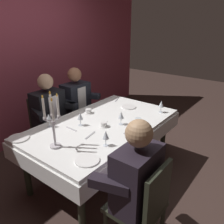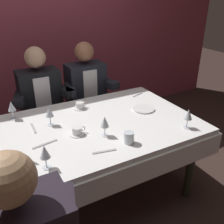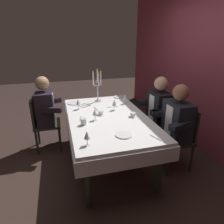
{
  "view_description": "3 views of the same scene",
  "coord_description": "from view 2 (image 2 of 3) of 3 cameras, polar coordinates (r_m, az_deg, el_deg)",
  "views": [
    {
      "loc": [
        -1.94,
        -1.64,
        1.91
      ],
      "look_at": [
        0.25,
        0.05,
        0.79
      ],
      "focal_mm": 36.91,
      "sensor_mm": 36.0,
      "label": 1
    },
    {
      "loc": [
        -0.64,
        -1.68,
        1.75
      ],
      "look_at": [
        0.29,
        0.03,
        0.8
      ],
      "focal_mm": 40.57,
      "sensor_mm": 36.0,
      "label": 2
    },
    {
      "loc": [
        2.6,
        -0.64,
        1.83
      ],
      "look_at": [
        0.16,
        0.02,
        0.86
      ],
      "focal_mm": 32.32,
      "sensor_mm": 36.0,
      "label": 3
    }
  ],
  "objects": [
    {
      "name": "fork_0",
      "position": [
        1.76,
        -1.68,
        -8.83
      ],
      "size": [
        0.17,
        0.05,
        0.01
      ],
      "primitive_type": "cube",
      "rotation": [
        0.0,
        0.0,
        -0.2
      ],
      "color": "#B7B7BC",
      "rests_on": "dining_table"
    },
    {
      "name": "wine_glass_3",
      "position": [
        2.29,
        -21.7,
        1.1
      ],
      "size": [
        0.07,
        0.07,
        0.16
      ],
      "color": "silver",
      "rests_on": "dining_table"
    },
    {
      "name": "fork_2",
      "position": [
        2.69,
        5.84,
        3.93
      ],
      "size": [
        0.17,
        0.07,
        0.01
      ],
      "primitive_type": "cube",
      "rotation": [
        0.0,
        0.0,
        0.35
      ],
      "color": "#B7B7BC",
      "rests_on": "dining_table"
    },
    {
      "name": "wine_glass_0",
      "position": [
        2.09,
        -13.94,
        -0.07
      ],
      "size": [
        0.07,
        0.07,
        0.16
      ],
      "color": "silver",
      "rests_on": "dining_table"
    },
    {
      "name": "wine_glass_2",
      "position": [
        1.88,
        -1.67,
        -2.28
      ],
      "size": [
        0.07,
        0.07,
        0.16
      ],
      "color": "silver",
      "rests_on": "dining_table"
    },
    {
      "name": "dinner_plate_0",
      "position": [
        2.36,
        7.13,
        0.71
      ],
      "size": [
        0.2,
        0.2,
        0.01
      ],
      "primitive_type": "cylinder",
      "color": "white",
      "rests_on": "dining_table"
    },
    {
      "name": "seated_diner_2",
      "position": [
        2.95,
        -5.95,
        5.83
      ],
      "size": [
        0.63,
        0.48,
        1.24
      ],
      "color": "#272B1F",
      "rests_on": "ground_plane"
    },
    {
      "name": "wine_glass_4",
      "position": [
        1.6,
        -14.95,
        -8.76
      ],
      "size": [
        0.07,
        0.07,
        0.16
      ],
      "color": "silver",
      "rests_on": "dining_table"
    },
    {
      "name": "seated_diner_1",
      "position": [
        2.81,
        -15.95,
        3.86
      ],
      "size": [
        0.63,
        0.48,
        1.24
      ],
      "color": "#272B1F",
      "rests_on": "ground_plane"
    },
    {
      "name": "ground_plane",
      "position": [
        2.51,
        -5.75,
        -18.32
      ],
      "size": [
        12.0,
        12.0,
        0.0
      ],
      "primitive_type": "plane",
      "color": "#372722"
    },
    {
      "name": "back_wall",
      "position": [
        3.42,
        -18.46,
        18.13
      ],
      "size": [
        6.0,
        0.12,
        2.7
      ],
      "primitive_type": "cube",
      "color": "#90394A",
      "rests_on": "ground_plane"
    },
    {
      "name": "dining_table",
      "position": [
        2.12,
        -6.49,
        -6.22
      ],
      "size": [
        1.94,
        1.14,
        0.74
      ],
      "color": "white",
      "rests_on": "ground_plane"
    },
    {
      "name": "spoon_3",
      "position": [
        2.12,
        -17.3,
        -3.48
      ],
      "size": [
        0.02,
        0.17,
        0.01
      ],
      "primitive_type": "cube",
      "rotation": [
        0.0,
        0.0,
        1.55
      ],
      "color": "#B7B7BC",
      "rests_on": "dining_table"
    },
    {
      "name": "water_tumbler_0",
      "position": [
        1.83,
        3.85,
        -5.76
      ],
      "size": [
        0.07,
        0.07,
        0.09
      ],
      "primitive_type": "cylinder",
      "color": "silver",
      "rests_on": "dining_table"
    },
    {
      "name": "knife_1",
      "position": [
        1.89,
        -14.89,
        -6.98
      ],
      "size": [
        0.19,
        0.05,
        0.01
      ],
      "primitive_type": "cube",
      "rotation": [
        0.0,
        0.0,
        0.18
      ],
      "color": "#B7B7BC",
      "rests_on": "dining_table"
    },
    {
      "name": "wine_glass_1",
      "position": [
        2.08,
        16.8,
        -0.57
      ],
      "size": [
        0.07,
        0.07,
        0.16
      ],
      "color": "silver",
      "rests_on": "dining_table"
    },
    {
      "name": "coffee_cup_1",
      "position": [
        2.37,
        -7.24,
        1.4
      ],
      "size": [
        0.13,
        0.12,
        0.06
      ],
      "color": "white",
      "rests_on": "dining_table"
    },
    {
      "name": "coffee_cup_0",
      "position": [
        1.96,
        -7.88,
        -4.28
      ],
      "size": [
        0.13,
        0.12,
        0.06
      ],
      "color": "white",
      "rests_on": "dining_table"
    }
  ]
}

